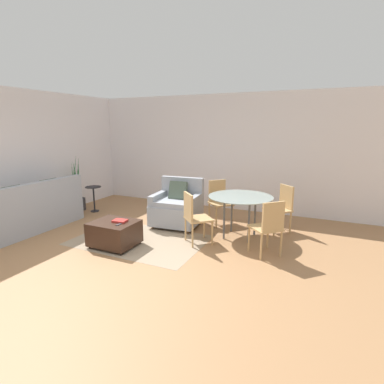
# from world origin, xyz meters

# --- Properties ---
(ground_plane) EXTENTS (20.00, 20.00, 0.00)m
(ground_plane) POSITION_xyz_m (0.00, 0.00, 0.00)
(ground_plane) COLOR #A3754C
(wall_back) EXTENTS (12.00, 0.06, 2.75)m
(wall_back) POSITION_xyz_m (0.00, 3.73, 1.38)
(wall_back) COLOR white
(wall_back) RESTS_ON ground_plane
(wall_left) EXTENTS (0.06, 12.00, 2.75)m
(wall_left) POSITION_xyz_m (-3.11, 1.50, 1.38)
(wall_left) COLOR white
(wall_left) RESTS_ON ground_plane
(area_rug) EXTENTS (2.30, 1.52, 0.01)m
(area_rug) POSITION_xyz_m (-0.30, 0.98, 0.00)
(area_rug) COLOR gray
(area_rug) RESTS_ON ground_plane
(couch) EXTENTS (0.85, 2.04, 0.98)m
(couch) POSITION_xyz_m (-2.56, 0.56, 0.33)
(couch) COLOR #999EA8
(couch) RESTS_ON ground_plane
(armchair) EXTENTS (0.98, 0.89, 0.96)m
(armchair) POSITION_xyz_m (-0.07, 2.01, 0.38)
(armchair) COLOR #999EA8
(armchair) RESTS_ON ground_plane
(ottoman) EXTENTS (0.74, 0.62, 0.43)m
(ottoman) POSITION_xyz_m (-0.53, 0.60, 0.23)
(ottoman) COLOR #382319
(ottoman) RESTS_ON ground_plane
(book_stack) EXTENTS (0.24, 0.19, 0.03)m
(book_stack) POSITION_xyz_m (-0.43, 0.63, 0.45)
(book_stack) COLOR #B72D28
(book_stack) RESTS_ON ottoman
(tv_remote_primary) EXTENTS (0.05, 0.15, 0.01)m
(tv_remote_primary) POSITION_xyz_m (-0.35, 0.52, 0.44)
(tv_remote_primary) COLOR #333338
(tv_remote_primary) RESTS_ON ottoman
(potted_plant) EXTENTS (0.35, 0.35, 1.35)m
(potted_plant) POSITION_xyz_m (-2.81, 2.04, 0.32)
(potted_plant) COLOR #333338
(potted_plant) RESTS_ON ground_plane
(side_table) EXTENTS (0.36, 0.36, 0.61)m
(side_table) POSITION_xyz_m (-2.34, 2.09, 0.42)
(side_table) COLOR black
(side_table) RESTS_ON ground_plane
(dining_table) EXTENTS (1.16, 1.16, 0.77)m
(dining_table) POSITION_xyz_m (1.28, 1.91, 0.69)
(dining_table) COLOR #8C9E99
(dining_table) RESTS_ON ground_plane
(dining_chair_near_left) EXTENTS (0.59, 0.59, 0.90)m
(dining_chair_near_left) POSITION_xyz_m (0.64, 1.27, 0.52)
(dining_chair_near_left) COLOR tan
(dining_chair_near_left) RESTS_ON ground_plane
(dining_chair_near_right) EXTENTS (0.59, 0.59, 0.90)m
(dining_chair_near_right) POSITION_xyz_m (1.91, 1.27, 0.52)
(dining_chair_near_right) COLOR tan
(dining_chair_near_right) RESTS_ON ground_plane
(dining_chair_far_left) EXTENTS (0.59, 0.59, 0.90)m
(dining_chair_far_left) POSITION_xyz_m (0.64, 2.54, 0.52)
(dining_chair_far_left) COLOR tan
(dining_chair_far_left) RESTS_ON ground_plane
(dining_chair_far_right) EXTENTS (0.59, 0.59, 0.90)m
(dining_chair_far_right) POSITION_xyz_m (1.91, 2.54, 0.52)
(dining_chair_far_right) COLOR tan
(dining_chair_far_right) RESTS_ON ground_plane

